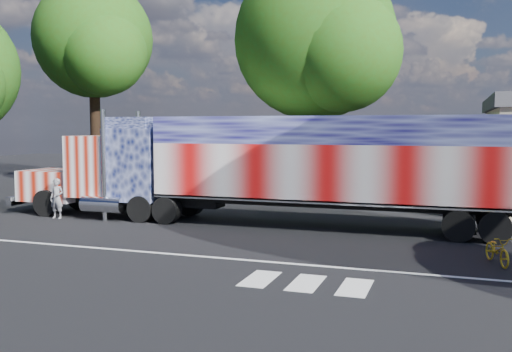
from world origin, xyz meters
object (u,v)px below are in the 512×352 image
(semi_truck, at_px, (268,165))
(tree_n_mid, at_px, (317,40))
(coach_bus, at_px, (204,163))
(bicycle, at_px, (497,250))
(woman, at_px, (57,198))
(tree_nw_a, at_px, (95,40))

(semi_truck, height_order, tree_n_mid, tree_n_mid)
(coach_bus, height_order, bicycle, coach_bus)
(coach_bus, xyz_separation_m, tree_n_mid, (5.48, 4.41, 7.24))
(woman, height_order, tree_nw_a, tree_nw_a)
(tree_nw_a, bearing_deg, semi_truck, -36.86)
(woman, xyz_separation_m, tree_n_mid, (7.80, 14.18, 8.18))
(bicycle, relative_size, tree_nw_a, 0.11)
(semi_truck, xyz_separation_m, coach_bus, (-6.50, 8.30, -0.55))
(bicycle, xyz_separation_m, tree_nw_a, (-24.27, 16.29, 9.28))
(tree_n_mid, bearing_deg, coach_bus, -141.19)
(woman, bearing_deg, tree_nw_a, 117.22)
(coach_bus, height_order, tree_nw_a, tree_nw_a)
(tree_n_mid, bearing_deg, bicycle, -61.63)
(woman, distance_m, tree_nw_a, 17.84)
(semi_truck, xyz_separation_m, bicycle, (8.08, -4.15, -1.93))
(tree_nw_a, bearing_deg, woman, -61.57)
(semi_truck, relative_size, coach_bus, 1.80)
(semi_truck, height_order, coach_bus, semi_truck)
(woman, bearing_deg, semi_truck, 8.33)
(coach_bus, height_order, woman, coach_bus)
(bicycle, bearing_deg, semi_truck, 134.55)
(tree_n_mid, bearing_deg, semi_truck, -85.42)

